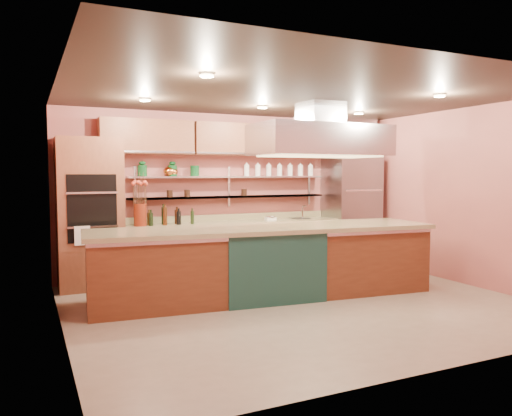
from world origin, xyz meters
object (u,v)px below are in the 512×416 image
green_canister (195,171)px  refrigerator (351,210)px  island (265,262)px  copper_kettle (169,171)px  flower_vase (140,215)px  kitchen_scale (270,217)px

green_canister → refrigerator: bearing=-4.3°
refrigerator → island: size_ratio=0.43×
island → green_canister: bearing=109.5°
refrigerator → green_canister: bearing=175.7°
island → copper_kettle: size_ratio=24.38×
refrigerator → copper_kettle: 3.59m
refrigerator → flower_vase: refrigerator is taller
island → kitchen_scale: 1.87m
island → copper_kettle: bearing=121.7°
island → green_canister: green_canister is taller
island → kitchen_scale: bearing=66.5°
flower_vase → refrigerator: bearing=-0.1°
island → flower_vase: flower_vase is taller
island → green_canister: 2.27m
flower_vase → kitchen_scale: 2.31m
refrigerator → green_canister: (-3.06, 0.23, 0.75)m
kitchen_scale → copper_kettle: copper_kettle is taller
kitchen_scale → copper_kettle: 1.96m
island → flower_vase: 2.22m
island → refrigerator: bearing=36.5°
refrigerator → kitchen_scale: 1.74m
flower_vase → green_canister: (0.98, 0.22, 0.70)m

